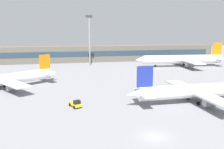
% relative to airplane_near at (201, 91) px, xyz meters
% --- Properties ---
extents(ground_plane, '(400.00, 400.00, 0.00)m').
position_rel_airplane_near_xyz_m(ground_plane, '(-18.31, 24.75, -2.77)').
color(ground_plane, gray).
extents(terminal_building, '(156.90, 12.13, 9.00)m').
position_rel_airplane_near_xyz_m(terminal_building, '(-18.31, 85.92, 1.73)').
color(terminal_building, '#5B564C').
rests_on(terminal_building, ground_plane).
extents(airplane_near, '(36.75, 25.52, 9.10)m').
position_rel_airplane_near_xyz_m(airplane_near, '(0.00, 0.00, 0.00)').
color(airplane_near, white).
rests_on(airplane_near, ground_plane).
extents(airplane_mid, '(32.95, 24.23, 9.31)m').
position_rel_airplane_near_xyz_m(airplane_mid, '(-49.76, 23.73, 0.06)').
color(airplane_mid, white).
rests_on(airplane_mid, ground_plane).
extents(airplane_far, '(46.77, 32.77, 11.56)m').
position_rel_airplane_near_xyz_m(airplane_far, '(25.88, 55.08, 0.75)').
color(airplane_far, white).
rests_on(airplane_far, ground_plane).
extents(baggage_tug_yellow, '(2.79, 3.90, 1.75)m').
position_rel_airplane_near_xyz_m(baggage_tug_yellow, '(-29.59, 2.53, -1.98)').
color(baggage_tug_yellow, yellow).
rests_on(baggage_tug_yellow, ground_plane).
extents(service_van_white, '(5.44, 2.90, 2.08)m').
position_rel_airplane_near_xyz_m(service_van_white, '(-1.13, 34.72, -1.66)').
color(service_van_white, white).
rests_on(service_van_white, ground_plane).
extents(floodlight_tower_east, '(3.20, 0.80, 24.86)m').
position_rel_airplane_near_xyz_m(floodlight_tower_east, '(-17.92, 67.34, 11.66)').
color(floodlight_tower_east, gray).
rests_on(floodlight_tower_east, ground_plane).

